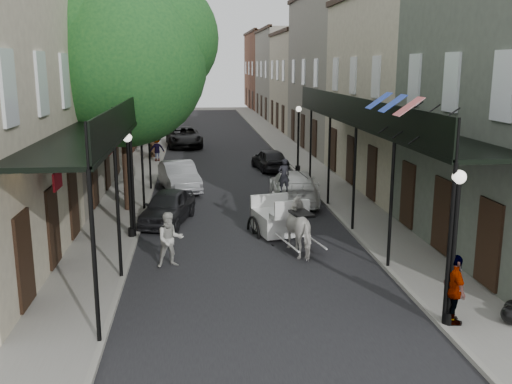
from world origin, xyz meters
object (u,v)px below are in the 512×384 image
object	(u,v)px
horse	(303,228)
car_right_near	(293,187)
car_left_far	(184,137)
lamppost_right_far	(298,138)
car_left_mid	(179,176)
carriage	(274,201)
pedestrian_sidewalk_left	(157,149)
tree_far	(155,69)
lamppost_right_near	(454,246)
pedestrian_sidewalk_right	(454,290)
car_right_far	(270,159)
tree_near	(133,55)
car_left_near	(168,207)
pedestrian_walking	(170,240)
lamppost_left	(130,183)

from	to	relation	value
horse	car_right_near	world-z (taller)	horse
car_left_far	horse	bearing A→B (deg)	-86.16
lamppost_right_far	car_left_mid	bearing A→B (deg)	-149.16
carriage	horse	bearing A→B (deg)	-90.00
pedestrian_sidewalk_left	car_right_near	world-z (taller)	pedestrian_sidewalk_left
carriage	tree_far	bearing A→B (deg)	94.46
lamppost_right_near	car_left_mid	bearing A→B (deg)	112.72
pedestrian_sidewalk_right	car_right_far	xyz separation A→B (m)	(-1.60, 21.00, -0.31)
lamppost_right_far	car_left_mid	size ratio (longest dim) A/B	0.86
car_left_mid	carriage	bearing A→B (deg)	-75.64
tree_near	tree_far	distance (m)	14.02
carriage	car_left_near	xyz separation A→B (m)	(-4.01, 1.56, -0.49)
lamppost_right_far	horse	xyz separation A→B (m)	(-2.41, -14.18, -1.17)
lamppost_right_far	carriage	xyz separation A→B (m)	(-3.00, -11.50, -0.91)
tree_near	horse	world-z (taller)	tree_near
tree_near	lamppost_right_near	bearing A→B (deg)	-55.73
lamppost_right_near	pedestrian_walking	bearing A→B (deg)	143.32
pedestrian_sidewalk_left	car_left_far	distance (m)	7.31
car_right_near	car_right_far	xyz separation A→B (m)	(0.00, 8.14, -0.08)
tree_far	pedestrian_sidewalk_right	xyz separation A→B (m)	(8.45, -26.18, -4.87)
pedestrian_sidewalk_right	car_right_far	world-z (taller)	pedestrian_sidewalk_right
pedestrian_sidewalk_left	carriage	bearing A→B (deg)	88.68
pedestrian_sidewalk_left	car_left_far	xyz separation A→B (m)	(1.60, 7.13, -0.16)
carriage	pedestrian_walking	xyz separation A→B (m)	(-3.72, -3.50, -0.28)
lamppost_left	lamppost_right_far	world-z (taller)	same
horse	car_left_near	bearing A→B (deg)	-54.98
pedestrian_sidewalk_right	lamppost_right_near	bearing A→B (deg)	90.30
car_left_far	car_right_near	xyz separation A→B (m)	(5.20, -18.61, -0.01)
lamppost_right_far	pedestrian_sidewalk_right	distance (m)	20.03
lamppost_left	car_left_far	bearing A→B (deg)	86.34
tree_far	horse	size ratio (longest dim) A/B	4.14
car_right_near	horse	bearing A→B (deg)	88.47
lamppost_right_near	car_left_far	world-z (taller)	lamppost_right_near
pedestrian_walking	car_right_near	bearing A→B (deg)	42.42
car_left_far	car_right_far	size ratio (longest dim) A/B	1.41
pedestrian_sidewalk_right	car_left_near	size ratio (longest dim) A/B	0.44
car_right_near	lamppost_right_near	bearing A→B (deg)	102.48
lamppost_right_far	carriage	distance (m)	11.92
pedestrian_walking	car_left_far	world-z (taller)	pedestrian_walking
car_left_near	car_right_near	size ratio (longest dim) A/B	0.75
horse	pedestrian_walking	bearing A→B (deg)	-1.57
lamppost_right_far	horse	size ratio (longest dim) A/B	1.78
carriage	car_left_mid	world-z (taller)	carriage
tree_near	car_left_near	world-z (taller)	tree_near
car_left_near	tree_far	bearing A→B (deg)	108.82
car_right_near	pedestrian_sidewalk_left	bearing A→B (deg)	-53.53
tree_near	horse	distance (m)	10.32
pedestrian_sidewalk_right	car_left_far	distance (m)	32.20
pedestrian_sidewalk_left	car_left_far	size ratio (longest dim) A/B	0.29
horse	car_left_near	distance (m)	6.25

